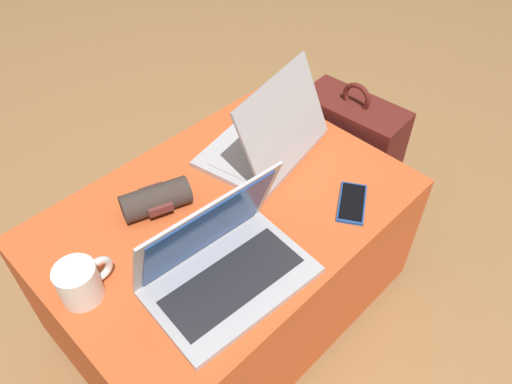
% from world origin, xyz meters
% --- Properties ---
extents(ground_plane, '(14.00, 14.00, 0.00)m').
position_xyz_m(ground_plane, '(0.00, 0.00, 0.00)').
color(ground_plane, '#9E7042').
extents(ottoman, '(0.94, 0.65, 0.47)m').
position_xyz_m(ottoman, '(0.00, 0.00, 0.23)').
color(ottoman, maroon).
rests_on(ottoman, ground_plane).
extents(laptop_near, '(0.38, 0.26, 0.23)m').
position_xyz_m(laptop_near, '(-0.14, -0.15, 0.51)').
color(laptop_near, '#B7B7BC').
rests_on(laptop_near, ottoman).
extents(laptop_far, '(0.38, 0.31, 0.24)m').
position_xyz_m(laptop_far, '(0.23, 0.07, 0.52)').
color(laptop_far, '#B7B7BC').
rests_on(laptop_far, ottoman).
extents(cell_phone, '(0.15, 0.13, 0.01)m').
position_xyz_m(cell_phone, '(0.24, -0.22, 0.47)').
color(cell_phone, '#1E4C9E').
rests_on(cell_phone, ottoman).
extents(backpack, '(0.22, 0.35, 0.56)m').
position_xyz_m(backpack, '(0.58, 0.02, 0.24)').
color(backpack, '#5B1E19').
rests_on(backpack, ground_plane).
extents(wrist_brace, '(0.19, 0.12, 0.07)m').
position_xyz_m(wrist_brace, '(-0.12, 0.12, 0.50)').
color(wrist_brace, '#3D332D').
rests_on(wrist_brace, ottoman).
extents(coffee_mug, '(0.13, 0.09, 0.09)m').
position_xyz_m(coffee_mug, '(-0.39, 0.03, 0.51)').
color(coffee_mug, white).
rests_on(coffee_mug, ottoman).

